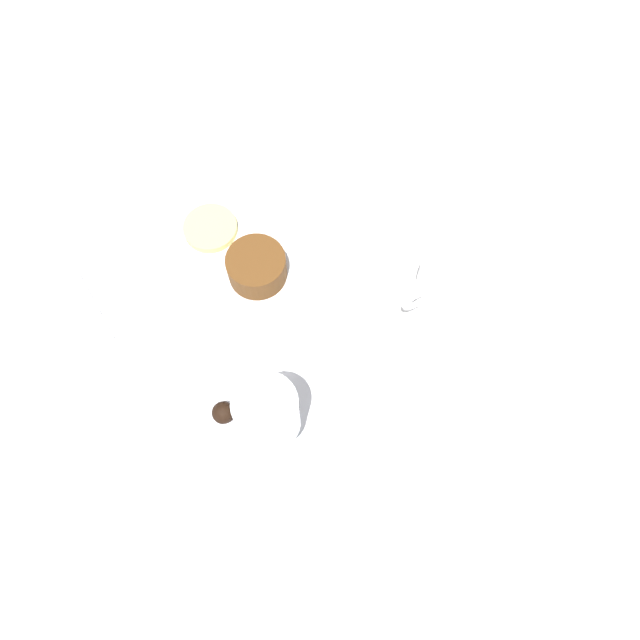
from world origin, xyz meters
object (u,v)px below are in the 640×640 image
object	(u,v)px
fork	(112,341)
dessert_cake	(257,267)
dinner_plate	(235,272)
wine_glass	(268,415)
coffee_cup	(452,283)

from	to	relation	value
fork	dessert_cake	size ratio (longest dim) A/B	2.81
dinner_plate	fork	distance (m)	0.17
wine_glass	fork	xyz separation A→B (m)	(0.12, -0.19, -0.08)
fork	dessert_cake	bearing A→B (deg)	178.30
fork	dessert_cake	world-z (taller)	dessert_cake
coffee_cup	dessert_cake	world-z (taller)	coffee_cup
wine_glass	dessert_cake	distance (m)	0.20
fork	dessert_cake	distance (m)	0.19
coffee_cup	fork	distance (m)	0.41
dinner_plate	coffee_cup	world-z (taller)	coffee_cup
coffee_cup	fork	xyz separation A→B (m)	(0.38, -0.14, -0.04)
dinner_plate	dessert_cake	world-z (taller)	dessert_cake
dinner_plate	fork	xyz separation A→B (m)	(0.17, 0.01, -0.01)
wine_glass	coffee_cup	bearing A→B (deg)	-168.24
dinner_plate	coffee_cup	bearing A→B (deg)	145.10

